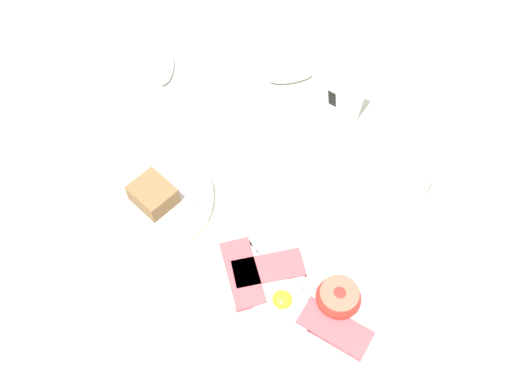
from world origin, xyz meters
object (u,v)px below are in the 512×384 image
at_px(breakfast_plate, 296,299).
at_px(sugar_cup, 396,171).
at_px(number_card, 337,94).
at_px(bread_plate, 146,199).
at_px(teaspoon_by_saucer, 274,80).
at_px(fork_on_cloth, 115,383).
at_px(teaspoon_near_cup, 163,81).

relative_size(breakfast_plate, sugar_cup, 2.84).
height_order(breakfast_plate, number_card, number_card).
distance_m(bread_plate, teaspoon_by_saucer, 0.27).
bearing_deg(fork_on_cloth, teaspoon_by_saucer, 12.87).
relative_size(sugar_cup, number_card, 1.25).
bearing_deg(number_card, teaspoon_by_saucer, -177.83).
bearing_deg(teaspoon_near_cup, sugar_cup, -118.12).
relative_size(number_card, teaspoon_by_saucer, 0.47).
height_order(bread_plate, teaspoon_by_saucer, bread_plate).
bearing_deg(breakfast_plate, teaspoon_near_cup, 152.29).
height_order(teaspoon_near_cup, fork_on_cloth, teaspoon_near_cup).
xyz_separation_m(teaspoon_by_saucer, fork_on_cloth, (0.10, -0.46, -0.00)).
relative_size(breakfast_plate, fork_on_cloth, 1.41).
height_order(teaspoon_by_saucer, teaspoon_near_cup, same).
bearing_deg(teaspoon_by_saucer, sugar_cup, -63.54).
height_order(number_card, fork_on_cloth, number_card).
relative_size(teaspoon_by_saucer, fork_on_cloth, 0.85).
bearing_deg(teaspoon_near_cup, fork_on_cloth, 178.80).
bearing_deg(teaspoon_by_saucer, bread_plate, -142.62).
distance_m(breakfast_plate, number_card, 0.30).
bearing_deg(fork_on_cloth, teaspoon_near_cup, 32.85).
height_order(sugar_cup, teaspoon_by_saucer, sugar_cup).
bearing_deg(bread_plate, sugar_cup, 39.63).
distance_m(sugar_cup, number_card, 0.14).
bearing_deg(number_card, teaspoon_near_cup, -156.44).
xyz_separation_m(bread_plate, sugar_cup, (0.25, 0.21, 0.02)).
distance_m(number_card, fork_on_cloth, 0.47).
distance_m(breakfast_plate, teaspoon_by_saucer, 0.35).
relative_size(breakfast_plate, teaspoon_near_cup, 1.52).
bearing_deg(teaspoon_by_saucer, fork_on_cloth, -126.28).
xyz_separation_m(breakfast_plate, bread_plate, (-0.23, 0.01, -0.00)).
height_order(breakfast_plate, fork_on_cloth, breakfast_plate).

